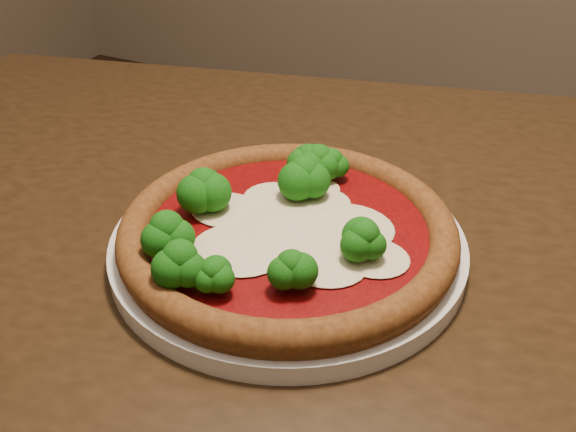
% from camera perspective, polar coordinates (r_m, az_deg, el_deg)
% --- Properties ---
extents(dining_table, '(1.42, 1.08, 0.75)m').
position_cam_1_polar(dining_table, '(0.68, 6.40, -8.30)').
color(dining_table, black).
rests_on(dining_table, floor).
extents(plate, '(0.32, 0.32, 0.02)m').
position_cam_1_polar(plate, '(0.59, 0.00, -2.51)').
color(plate, silver).
rests_on(plate, dining_table).
extents(pizza, '(0.30, 0.30, 0.06)m').
position_cam_1_polar(pizza, '(0.57, -0.31, -0.92)').
color(pizza, brown).
rests_on(pizza, plate).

